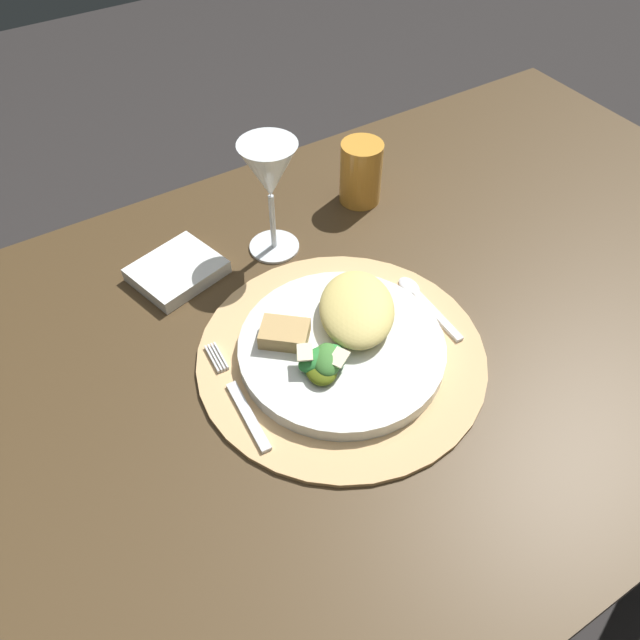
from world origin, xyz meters
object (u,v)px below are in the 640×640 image
wine_glass (269,175)px  fork (239,400)px  dinner_plate (342,348)px  amber_tumbler (361,173)px  spoon (421,298)px  dining_table (363,373)px  napkin (177,271)px

wine_glass → fork: bearing=-127.4°
dinner_plate → amber_tumbler: size_ratio=2.58×
spoon → dining_table: bearing=177.7°
dining_table → dinner_plate: bearing=-155.4°
dining_table → napkin: 0.29m
fork → napkin: 0.24m
dining_table → amber_tumbler: (0.14, 0.23, 0.15)m
napkin → wine_glass: wine_glass is taller
dinner_plate → fork: (-0.14, 0.00, -0.01)m
dining_table → napkin: (-0.17, 0.21, 0.11)m
napkin → amber_tumbler: size_ratio=1.15×
spoon → wine_glass: (-0.11, 0.20, 0.12)m
dinner_plate → wine_glass: size_ratio=1.47×
amber_tumbler → dining_table: bearing=-122.3°
wine_glass → dinner_plate: bearing=-97.3°
dining_table → dinner_plate: size_ratio=5.51×
dining_table → spoon: 0.14m
dinner_plate → spoon: (0.14, 0.02, -0.01)m
fork → spoon: 0.28m
dining_table → fork: (-0.19, -0.02, 0.11)m
fork → spoon: bearing=4.0°
dining_table → spoon: bearing=-2.3°
fork → dinner_plate: bearing=-1.1°
dinner_plate → wine_glass: 0.25m
fork → wine_glass: (0.17, 0.22, 0.12)m
dining_table → amber_tumbler: bearing=57.7°
dining_table → napkin: napkin is taller
dinner_plate → napkin: size_ratio=2.23×
dinner_plate → amber_tumbler: (0.20, 0.25, 0.03)m
napkin → wine_glass: size_ratio=0.66×
napkin → amber_tumbler: bearing=2.3°
wine_glass → napkin: bearing=172.7°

